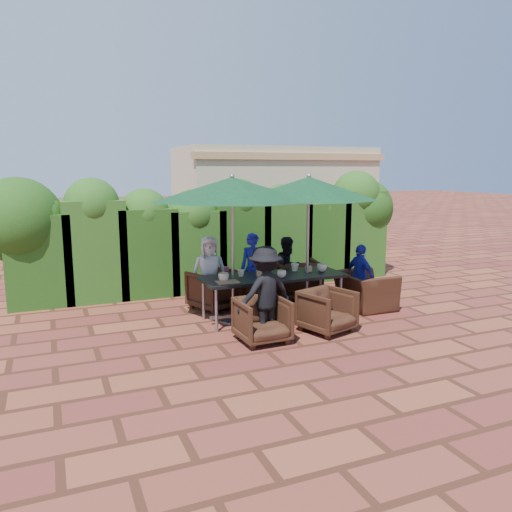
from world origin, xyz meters
name	(u,v)px	position (x,y,z in m)	size (l,w,h in m)	color
ground	(258,316)	(0.00, 0.00, 0.00)	(80.00, 80.00, 0.00)	brown
dining_table	(273,279)	(0.19, -0.20, 0.68)	(2.47, 0.90, 0.75)	black
umbrella_left	(232,189)	(-0.51, -0.12, 2.21)	(2.69, 2.69, 2.46)	gray
umbrella_right	(309,188)	(0.83, -0.24, 2.21)	(2.39, 2.39, 2.46)	gray
chair_far_left	(214,287)	(-0.57, 0.73, 0.40)	(0.77, 0.73, 0.80)	black
chair_far_mid	(257,287)	(0.26, 0.65, 0.35)	(0.68, 0.64, 0.70)	black
chair_far_right	(297,278)	(1.16, 0.76, 0.43)	(0.83, 0.78, 0.86)	black
chair_near_left	(262,318)	(-0.46, -1.25, 0.36)	(0.71, 0.66, 0.73)	black
chair_near_right	(327,309)	(0.67, -1.21, 0.37)	(0.72, 0.67, 0.74)	black
chair_end_right	(365,285)	(2.01, -0.30, 0.44)	(1.01, 0.66, 0.88)	black
adult_far_left	(209,272)	(-0.62, 0.83, 0.67)	(0.66, 0.39, 1.34)	silver
adult_far_mid	(253,269)	(0.24, 0.81, 0.67)	(0.49, 0.40, 1.35)	#1E23A3
adult_far_right	(288,269)	(0.94, 0.74, 0.63)	(0.60, 0.37, 1.25)	black
adult_near_left	(265,293)	(-0.36, -1.11, 0.71)	(0.90, 0.41, 1.41)	black
adult_end_right	(360,276)	(1.98, -0.17, 0.59)	(0.69, 0.34, 1.17)	#1E23A3
child_left	(227,286)	(-0.30, 0.80, 0.38)	(0.27, 0.22, 0.76)	#C44562
child_right	(270,280)	(0.64, 0.90, 0.40)	(0.29, 0.23, 0.80)	#81499E
pedestrian_a	(246,230)	(1.46, 4.29, 0.95)	(1.78, 0.63, 1.90)	#268D48
pedestrian_b	(282,230)	(2.50, 4.27, 0.91)	(0.87, 0.53, 1.81)	#C44562
pedestrian_c	(321,232)	(3.70, 4.28, 0.80)	(1.03, 0.47, 1.61)	gray
cup_a	(224,277)	(-0.74, -0.32, 0.82)	(0.17, 0.17, 0.14)	beige
cup_b	(241,273)	(-0.35, -0.09, 0.81)	(0.12, 0.12, 0.12)	beige
cup_c	(282,274)	(0.25, -0.42, 0.81)	(0.15, 0.15, 0.12)	beige
cup_d	(295,267)	(0.70, -0.03, 0.82)	(0.14, 0.14, 0.13)	beige
cup_e	(322,268)	(1.12, -0.25, 0.82)	(0.17, 0.17, 0.14)	beige
ketchup_bottle	(262,270)	(0.01, -0.15, 0.83)	(0.04, 0.04, 0.17)	#B20C0A
sauce_bottle	(266,269)	(0.12, -0.08, 0.83)	(0.04, 0.04, 0.17)	#4C230C
serving_tray	(228,282)	(-0.71, -0.43, 0.76)	(0.35, 0.25, 0.02)	#A0714D
number_block_left	(260,273)	(-0.04, -0.17, 0.80)	(0.12, 0.06, 0.10)	tan
number_block_right	(308,269)	(0.90, -0.17, 0.80)	(0.12, 0.06, 0.10)	tan
hedge_wall	(210,228)	(-0.13, 2.32, 1.30)	(9.10, 1.60, 2.50)	#183B10
building	(274,198)	(3.50, 6.99, 1.61)	(6.20, 3.08, 3.20)	tan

